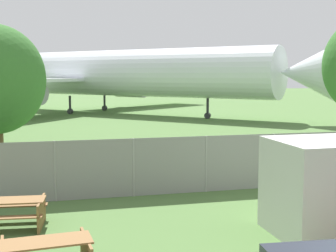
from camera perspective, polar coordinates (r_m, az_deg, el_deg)
perimeter_fence at (r=16.31m, az=4.64°, el=-4.63°), size 56.07×0.07×1.96m
airplane at (r=50.29m, az=-8.53°, el=6.34°), size 37.59×37.89×13.55m
picnic_bench_near_cabin at (r=13.32m, az=-18.72°, el=-9.68°), size 1.97×1.58×0.76m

